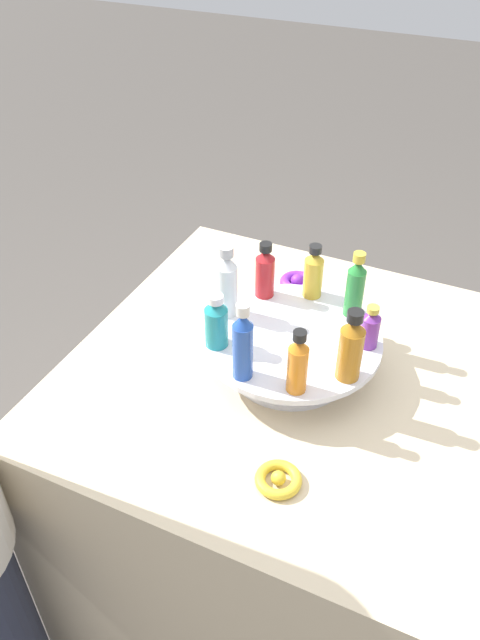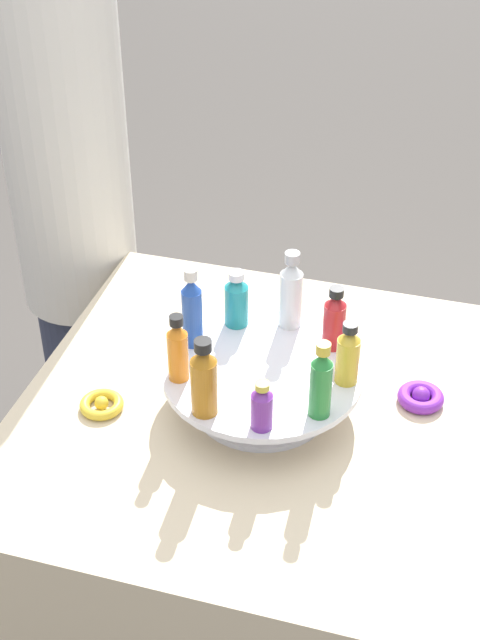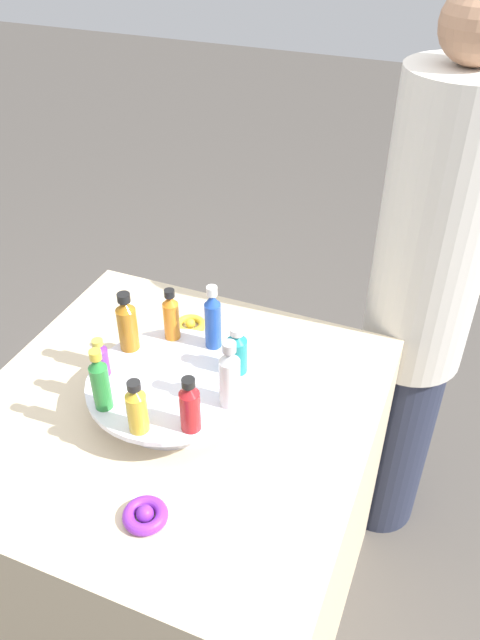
% 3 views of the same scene
% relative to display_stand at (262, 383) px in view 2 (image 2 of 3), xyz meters
% --- Properties ---
extents(party_table, '(0.83, 0.83, 0.79)m').
position_rel_display_stand_xyz_m(party_table, '(0.00, 0.00, -0.45)').
color(party_table, beige).
rests_on(party_table, ground_plane).
extents(display_stand, '(0.34, 0.34, 0.08)m').
position_rel_display_stand_xyz_m(display_stand, '(0.00, 0.00, 0.00)').
color(display_stand, silver).
rests_on(display_stand, party_table).
extents(bottle_orange, '(0.03, 0.03, 0.13)m').
position_rel_display_stand_xyz_m(bottle_orange, '(0.13, 0.06, 0.09)').
color(bottle_orange, orange).
rests_on(bottle_orange, display_stand).
extents(bottle_amber, '(0.04, 0.04, 0.14)m').
position_rel_display_stand_xyz_m(bottle_amber, '(0.06, 0.13, 0.10)').
color(bottle_amber, '#AD6B19').
rests_on(bottle_amber, display_stand).
extents(bottle_purple, '(0.03, 0.03, 0.09)m').
position_rel_display_stand_xyz_m(bottle_purple, '(-0.03, 0.14, 0.07)').
color(bottle_purple, '#702D93').
rests_on(bottle_purple, display_stand).
extents(bottle_green, '(0.04, 0.04, 0.14)m').
position_rel_display_stand_xyz_m(bottle_green, '(-0.11, 0.08, 0.09)').
color(bottle_green, '#288438').
rests_on(bottle_green, display_stand).
extents(bottle_gold, '(0.04, 0.04, 0.12)m').
position_rel_display_stand_xyz_m(bottle_gold, '(-0.14, -0.01, 0.08)').
color(bottle_gold, gold).
rests_on(bottle_gold, display_stand).
extents(bottle_red, '(0.04, 0.04, 0.12)m').
position_rel_display_stand_xyz_m(bottle_red, '(-0.10, -0.10, 0.09)').
color(bottle_red, '#B21E23').
rests_on(bottle_red, display_stand).
extents(bottle_clear, '(0.04, 0.04, 0.15)m').
position_rel_display_stand_xyz_m(bottle_clear, '(-0.01, -0.14, 0.10)').
color(bottle_clear, silver).
rests_on(bottle_clear, display_stand).
extents(bottle_teal, '(0.04, 0.04, 0.11)m').
position_rel_display_stand_xyz_m(bottle_teal, '(0.08, -0.12, 0.08)').
color(bottle_teal, teal).
rests_on(bottle_teal, display_stand).
extents(bottle_blue, '(0.04, 0.04, 0.15)m').
position_rel_display_stand_xyz_m(bottle_blue, '(0.14, -0.04, 0.10)').
color(bottle_blue, '#234CAD').
rests_on(bottle_blue, display_stand).
extents(ribbon_bow_purple, '(0.08, 0.08, 0.03)m').
position_rel_display_stand_xyz_m(ribbon_bow_purple, '(-0.26, -0.08, -0.04)').
color(ribbon_bow_purple, purple).
rests_on(ribbon_bow_purple, party_table).
extents(ribbon_bow_gold, '(0.08, 0.08, 0.02)m').
position_rel_display_stand_xyz_m(ribbon_bow_gold, '(0.26, 0.08, -0.04)').
color(ribbon_bow_gold, gold).
rests_on(ribbon_bow_gold, party_table).
extents(person_figure, '(0.26, 0.26, 1.55)m').
position_rel_display_stand_xyz_m(person_figure, '(0.54, -0.43, -0.06)').
color(person_figure, '#282D42').
rests_on(person_figure, ground_plane).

